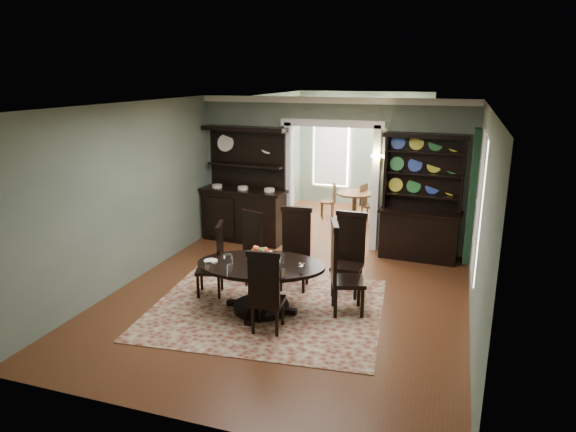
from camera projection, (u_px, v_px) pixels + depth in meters
name	position (u px, v px, depth m)	size (l,w,h in m)	color
room	(284.00, 204.00, 7.61)	(5.51, 6.01, 3.01)	#592E17
parlor	(356.00, 154.00, 12.64)	(3.51, 3.50, 3.01)	#592E17
doorway_trim	(332.00, 168.00, 10.30)	(2.08, 0.25, 2.57)	white
right_window	(475.00, 202.00, 7.59)	(0.15, 1.47, 2.12)	white
wall_sconce	(378.00, 158.00, 9.79)	(0.27, 0.21, 0.21)	gold
rug	(267.00, 308.00, 7.79)	(3.42, 2.93, 0.01)	maroon
dining_table	(261.00, 278.00, 7.59)	(2.07, 2.03, 0.75)	black
centerpiece	(261.00, 259.00, 7.51)	(1.58, 1.02, 0.26)	white
chair_far_left	(249.00, 244.00, 8.74)	(0.56, 0.55, 1.20)	black
chair_far_mid	(295.00, 246.00, 8.44)	(0.55, 0.53, 1.34)	black
chair_far_right	(349.00, 251.00, 8.21)	(0.51, 0.48, 1.33)	black
chair_end_left	(215.00, 258.00, 8.11)	(0.53, 0.55, 1.19)	black
chair_end_right	(340.00, 266.00, 7.46)	(0.63, 0.64, 1.40)	black
chair_near	(266.00, 290.00, 6.87)	(0.49, 0.47, 1.21)	black
sideboard	(245.00, 202.00, 10.80)	(1.86, 0.78, 2.40)	black
welsh_dresser	(421.00, 214.00, 9.71)	(1.56, 0.65, 2.39)	black
parlor_table	(354.00, 204.00, 11.95)	(0.84, 0.84, 0.78)	#503116
parlor_chair_left	(330.00, 200.00, 12.53)	(0.41, 0.40, 0.87)	#503116
parlor_chair_right	(368.00, 203.00, 12.02)	(0.44, 0.43, 0.95)	#503116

